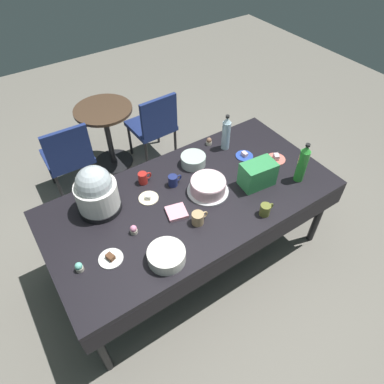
% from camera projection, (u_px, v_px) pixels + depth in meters
% --- Properties ---
extents(ground, '(9.00, 9.00, 0.00)m').
position_uv_depth(ground, '(192.00, 254.00, 3.13)').
color(ground, slate).
extents(potluck_table, '(2.20, 1.10, 0.75)m').
position_uv_depth(potluck_table, '(192.00, 202.00, 2.64)').
color(potluck_table, black).
rests_on(potluck_table, ground).
extents(frosted_layer_cake, '(0.32, 0.32, 0.12)m').
position_uv_depth(frosted_layer_cake, '(208.00, 186.00, 2.59)').
color(frosted_layer_cake, silver).
rests_on(frosted_layer_cake, potluck_table).
extents(slow_cooker, '(0.31, 0.31, 0.38)m').
position_uv_depth(slow_cooker, '(96.00, 191.00, 2.39)').
color(slow_cooker, black).
rests_on(slow_cooker, potluck_table).
extents(glass_salad_bowl, '(0.21, 0.21, 0.09)m').
position_uv_depth(glass_salad_bowl, '(193.00, 160.00, 2.82)').
color(glass_salad_bowl, '#B2C6BC').
rests_on(glass_salad_bowl, potluck_table).
extents(ceramic_snack_bowl, '(0.24, 0.24, 0.09)m').
position_uv_depth(ceramic_snack_bowl, '(167.00, 256.00, 2.17)').
color(ceramic_snack_bowl, silver).
rests_on(ceramic_snack_bowl, potluck_table).
extents(dessert_plate_cream, '(0.15, 0.15, 0.04)m').
position_uv_depth(dessert_plate_cream, '(149.00, 198.00, 2.57)').
color(dessert_plate_cream, beige).
rests_on(dessert_plate_cream, potluck_table).
extents(dessert_plate_coral, '(0.16, 0.16, 0.05)m').
position_uv_depth(dessert_plate_coral, '(276.00, 158.00, 2.89)').
color(dessert_plate_coral, '#E07266').
rests_on(dessert_plate_coral, potluck_table).
extents(dessert_plate_cobalt, '(0.15, 0.15, 0.04)m').
position_uv_depth(dessert_plate_cobalt, '(244.00, 155.00, 2.92)').
color(dessert_plate_cobalt, '#2D4CB2').
rests_on(dessert_plate_cobalt, potluck_table).
extents(dessert_plate_white, '(0.16, 0.16, 0.04)m').
position_uv_depth(dessert_plate_white, '(111.00, 258.00, 2.20)').
color(dessert_plate_white, white).
rests_on(dessert_plate_white, potluck_table).
extents(cupcake_mint, '(0.05, 0.05, 0.07)m').
position_uv_depth(cupcake_mint, '(209.00, 141.00, 3.02)').
color(cupcake_mint, beige).
rests_on(cupcake_mint, potluck_table).
extents(cupcake_lemon, '(0.05, 0.05, 0.07)m').
position_uv_depth(cupcake_lemon, '(134.00, 230.00, 2.33)').
color(cupcake_lemon, beige).
rests_on(cupcake_lemon, potluck_table).
extents(cupcake_cocoa, '(0.05, 0.05, 0.07)m').
position_uv_depth(cupcake_cocoa, '(79.00, 267.00, 2.12)').
color(cupcake_cocoa, beige).
rests_on(cupcake_cocoa, potluck_table).
extents(soda_bottle_water, '(0.07, 0.07, 0.33)m').
position_uv_depth(soda_bottle_water, '(226.00, 133.00, 2.90)').
color(soda_bottle_water, silver).
rests_on(soda_bottle_water, potluck_table).
extents(soda_bottle_lime_soda, '(0.08, 0.08, 0.35)m').
position_uv_depth(soda_bottle_lime_soda, '(302.00, 164.00, 2.61)').
color(soda_bottle_lime_soda, green).
rests_on(soda_bottle_lime_soda, potluck_table).
extents(coffee_mug_tan, '(0.13, 0.09, 0.09)m').
position_uv_depth(coffee_mug_tan, '(198.00, 218.00, 2.38)').
color(coffee_mug_tan, tan).
rests_on(coffee_mug_tan, potluck_table).
extents(coffee_mug_navy, '(0.11, 0.07, 0.09)m').
position_uv_depth(coffee_mug_navy, '(173.00, 180.00, 2.65)').
color(coffee_mug_navy, navy).
rests_on(coffee_mug_navy, potluck_table).
extents(coffee_mug_red, '(0.11, 0.07, 0.09)m').
position_uv_depth(coffee_mug_red, '(143.00, 178.00, 2.67)').
color(coffee_mug_red, '#B2231E').
rests_on(coffee_mug_red, potluck_table).
extents(coffee_mug_olive, '(0.12, 0.08, 0.09)m').
position_uv_depth(coffee_mug_olive, '(265.00, 210.00, 2.44)').
color(coffee_mug_olive, olive).
rests_on(coffee_mug_olive, potluck_table).
extents(soda_carton, '(0.28, 0.19, 0.20)m').
position_uv_depth(soda_carton, '(258.00, 174.00, 2.62)').
color(soda_carton, '#338C4C').
rests_on(soda_carton, potluck_table).
extents(paper_napkin_stack, '(0.17, 0.17, 0.02)m').
position_uv_depth(paper_napkin_stack, '(176.00, 212.00, 2.47)').
color(paper_napkin_stack, pink).
rests_on(paper_napkin_stack, potluck_table).
extents(maroon_chair_left, '(0.45, 0.45, 0.85)m').
position_uv_depth(maroon_chair_left, '(68.00, 155.00, 3.34)').
color(maroon_chair_left, navy).
rests_on(maroon_chair_left, ground).
extents(maroon_chair_right, '(0.46, 0.46, 0.85)m').
position_uv_depth(maroon_chair_right, '(154.00, 124.00, 3.72)').
color(maroon_chair_right, navy).
rests_on(maroon_chair_right, ground).
extents(round_cafe_table, '(0.60, 0.60, 0.72)m').
position_uv_depth(round_cafe_table, '(106.00, 127.00, 3.67)').
color(round_cafe_table, '#473323').
rests_on(round_cafe_table, ground).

